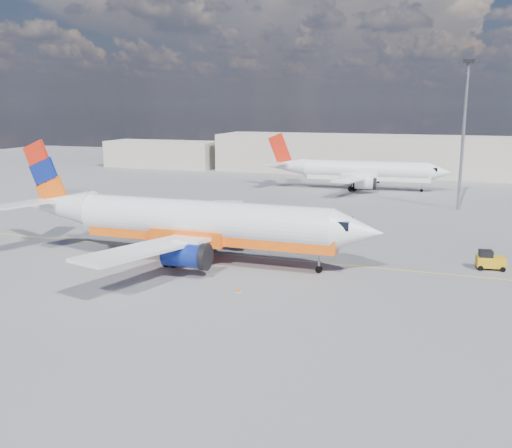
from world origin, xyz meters
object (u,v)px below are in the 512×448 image
(main_jet, at_px, (193,222))
(second_jet, at_px, (360,171))
(gse_tug, at_px, (490,260))
(traffic_cone, at_px, (239,290))

(main_jet, relative_size, second_jet, 1.17)
(gse_tug, bearing_deg, second_jet, 104.76)
(main_jet, bearing_deg, second_jet, 81.64)
(main_jet, height_order, second_jet, main_jet)
(main_jet, height_order, gse_tug, main_jet)
(main_jet, xyz_separation_m, second_jet, (7.65, 50.84, -0.53))
(second_jet, xyz_separation_m, traffic_cone, (-0.26, -58.19, -2.95))
(second_jet, relative_size, traffic_cone, 65.87)
(main_jet, distance_m, second_jet, 51.41)
(second_jet, height_order, traffic_cone, second_jet)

